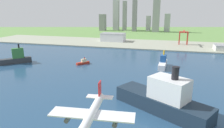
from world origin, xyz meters
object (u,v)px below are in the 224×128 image
at_px(airplane_landing, 91,116).
at_px(warehouse_main, 113,37).
at_px(port_crane_red, 184,34).
at_px(warehouse_annex, 224,48).
at_px(ferry_boat, 163,63).
at_px(tugboat_small, 83,62).
at_px(container_barge, 16,58).
at_px(cargo_ship, 163,99).

relative_size(airplane_landing, warehouse_main, 0.64).
distance_m(port_crane_red, warehouse_main, 175.76).
relative_size(airplane_landing, warehouse_annex, 1.10).
distance_m(ferry_boat, port_crane_red, 210.42).
relative_size(tugboat_small, port_crane_red, 0.44).
relative_size(tugboat_small, warehouse_annex, 0.55).
bearing_deg(warehouse_annex, airplane_landing, -109.61).
xyz_separation_m(ferry_boat, warehouse_annex, (116.23, 155.25, 1.51)).
bearing_deg(ferry_boat, warehouse_main, 121.91).
distance_m(airplane_landing, container_barge, 284.61).
height_order(tugboat_small, container_barge, container_barge).
bearing_deg(container_barge, warehouse_main, 70.23).
distance_m(container_barge, cargo_ship, 251.28).
xyz_separation_m(airplane_landing, container_barge, (-203.56, 195.88, -34.68)).
height_order(tugboat_small, warehouse_annex, warehouse_annex).
relative_size(cargo_ship, warehouse_main, 1.34).
relative_size(ferry_boat, port_crane_red, 0.93).
xyz_separation_m(warehouse_main, warehouse_annex, (250.82, -60.87, -4.83)).
relative_size(tugboat_small, container_barge, 0.49).
height_order(ferry_boat, warehouse_annex, ferry_boat).
height_order(cargo_ship, warehouse_annex, cargo_ship).
relative_size(cargo_ship, warehouse_annex, 2.31).
height_order(airplane_landing, warehouse_main, airplane_landing).
bearing_deg(container_barge, ferry_boat, 9.49).
relative_size(airplane_landing, tugboat_small, 1.98).
xyz_separation_m(tugboat_small, warehouse_main, (-13.36, 230.78, 9.84)).
bearing_deg(warehouse_main, warehouse_annex, -13.64).
bearing_deg(ferry_boat, container_barge, -170.51).
height_order(container_barge, port_crane_red, port_crane_red).
relative_size(airplane_landing, cargo_ship, 0.48).
relative_size(container_barge, ferry_boat, 0.98).
bearing_deg(ferry_boat, warehouse_annex, 53.18).
bearing_deg(container_barge, tugboat_small, 12.44).
bearing_deg(cargo_ship, tugboat_small, 135.40).
bearing_deg(container_barge, airplane_landing, -43.90).
xyz_separation_m(container_barge, cargo_ship, (230.19, -100.73, 2.48)).
bearing_deg(tugboat_small, airplane_landing, -65.69).
height_order(tugboat_small, ferry_boat, ferry_boat).
relative_size(airplane_landing, container_barge, 0.97).
height_order(container_barge, cargo_ship, cargo_ship).
bearing_deg(ferry_boat, tugboat_small, -173.10).
height_order(port_crane_red, warehouse_annex, port_crane_red).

